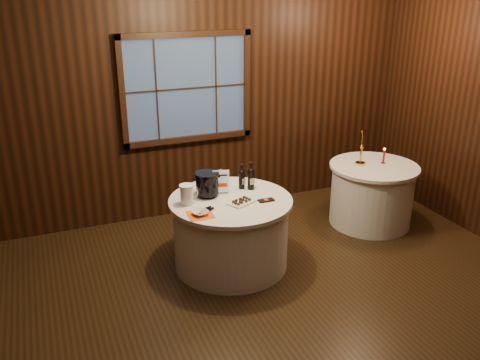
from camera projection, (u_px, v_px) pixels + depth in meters
name	position (u px, v px, depth m)	size (l,w,h in m)	color
ground	(271.00, 316.00, 4.65)	(6.00, 6.00, 0.00)	black
back_wall	(187.00, 97.00, 6.22)	(6.00, 0.10, 3.00)	black
main_table	(231.00, 232.00, 5.37)	(1.28, 1.28, 0.77)	silver
side_table	(372.00, 194.00, 6.33)	(1.08, 1.08, 0.77)	silver
sign_stand	(221.00, 186.00, 5.31)	(0.17, 0.12, 0.28)	silver
port_bottle_left	(242.00, 178.00, 5.45)	(0.07, 0.08, 0.28)	black
port_bottle_right	(251.00, 177.00, 5.43)	(0.07, 0.08, 0.31)	black
ice_bucket	(207.00, 184.00, 5.25)	(0.25, 0.25, 0.26)	black
chocolate_plate	(241.00, 202.00, 5.13)	(0.32, 0.28, 0.04)	silver
chocolate_box	(266.00, 200.00, 5.18)	(0.17, 0.08, 0.01)	black
grape_bunch	(209.00, 209.00, 4.95)	(0.17, 0.09, 0.04)	black
glass_pitcher	(187.00, 194.00, 5.07)	(0.19, 0.14, 0.21)	white
orange_napkin	(200.00, 215.00, 4.87)	(0.24, 0.24, 0.00)	#F55314
cracker_bowl	(200.00, 213.00, 4.86)	(0.15, 0.15, 0.04)	silver
brass_candlestick	(361.00, 152.00, 6.17)	(0.12, 0.12, 0.44)	gold
red_candle	(384.00, 158.00, 6.21)	(0.05, 0.05, 0.20)	gold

